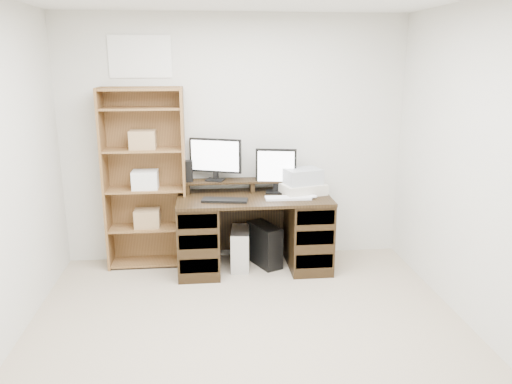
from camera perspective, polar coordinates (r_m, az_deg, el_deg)
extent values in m
cube|color=tan|center=(3.70, -0.21, -18.92)|extent=(3.50, 4.00, 0.02)
cube|color=silver|center=(5.14, -2.44, 5.92)|extent=(3.50, 0.02, 2.50)
cube|color=white|center=(5.09, -13.11, 14.85)|extent=(0.60, 0.01, 0.40)
cube|color=black|center=(4.89, -0.24, -0.70)|extent=(1.50, 0.70, 0.03)
cube|color=black|center=(4.99, -6.56, -5.02)|extent=(0.40, 0.66, 0.72)
cube|color=black|center=(5.09, 5.96, -4.60)|extent=(0.40, 0.66, 0.72)
cube|color=black|center=(5.31, -0.59, -3.22)|extent=(1.48, 0.02, 0.65)
cube|color=black|center=(4.75, -6.53, -8.40)|extent=(0.36, 0.01, 0.14)
cube|color=black|center=(4.66, -6.61, -5.69)|extent=(0.36, 0.01, 0.14)
cube|color=black|center=(4.60, -6.69, -3.35)|extent=(0.36, 0.01, 0.14)
cube|color=black|center=(4.86, 6.68, -7.87)|extent=(0.36, 0.01, 0.14)
cube|color=black|center=(4.77, 6.77, -5.21)|extent=(0.36, 0.01, 0.14)
cube|color=black|center=(4.71, 6.84, -2.92)|extent=(0.36, 0.01, 0.14)
cube|color=black|center=(5.07, -7.81, 0.47)|extent=(0.04, 0.20, 0.10)
cube|color=black|center=(5.09, -0.48, 0.66)|extent=(0.04, 0.20, 0.10)
cube|color=black|center=(5.19, 6.68, 0.84)|extent=(0.04, 0.20, 0.10)
cube|color=black|center=(5.08, -0.48, 1.32)|extent=(1.40, 0.22, 0.02)
cube|color=black|center=(5.04, -4.68, 1.40)|extent=(0.21, 0.19, 0.02)
cube|color=black|center=(5.05, -4.62, 2.07)|extent=(0.06, 0.04, 0.10)
cube|color=black|center=(5.01, -4.67, 4.18)|extent=(0.51, 0.22, 0.34)
cube|color=white|center=(4.99, -4.74, 4.14)|extent=(0.47, 0.17, 0.30)
cube|color=black|center=(5.03, 2.26, 0.00)|extent=(0.22, 0.18, 0.02)
cube|color=black|center=(5.04, 2.28, 0.75)|extent=(0.06, 0.04, 0.11)
cube|color=black|center=(4.99, 2.30, 2.95)|extent=(0.41, 0.12, 0.35)
cube|color=white|center=(4.97, 2.29, 2.90)|extent=(0.36, 0.07, 0.31)
cube|color=black|center=(5.02, -7.72, 2.38)|extent=(0.09, 0.09, 0.21)
cube|color=black|center=(4.73, -3.58, -0.95)|extent=(0.45, 0.22, 0.02)
cube|color=silver|center=(4.82, 3.69, -0.68)|extent=(0.44, 0.14, 0.02)
ellipsoid|color=silver|center=(4.85, 6.49, -0.52)|extent=(0.10, 0.07, 0.04)
cube|color=beige|center=(5.01, 5.32, 0.39)|extent=(0.49, 0.41, 0.10)
cube|color=#9DA3A8|center=(4.98, 5.36, 1.80)|extent=(0.40, 0.34, 0.15)
cube|color=silver|center=(5.09, -1.80, -6.45)|extent=(0.22, 0.42, 0.40)
cube|color=black|center=(5.14, 0.99, -6.05)|extent=(0.34, 0.46, 0.42)
cube|color=#19FF33|center=(4.95, 2.26, -5.81)|extent=(0.01, 0.01, 0.01)
cube|color=brown|center=(5.12, -16.86, 1.26)|extent=(0.02, 0.30, 1.80)
cube|color=brown|center=(5.03, -8.17, 1.51)|extent=(0.02, 0.30, 1.80)
cube|color=brown|center=(5.20, -12.38, 1.75)|extent=(0.80, 0.01, 1.80)
cube|color=brown|center=(5.33, -12.03, -7.75)|extent=(0.75, 0.28, 0.02)
cube|color=brown|center=(5.20, -12.25, -3.98)|extent=(0.75, 0.28, 0.02)
cube|color=brown|center=(5.09, -12.49, 0.29)|extent=(0.75, 0.28, 0.02)
cube|color=brown|center=(5.00, -12.75, 4.73)|extent=(0.75, 0.28, 0.02)
cube|color=brown|center=(4.95, -13.01, 9.29)|extent=(0.75, 0.28, 0.02)
cube|color=brown|center=(4.94, -13.14, 11.37)|extent=(0.75, 0.28, 0.02)
cube|color=#A07F54|center=(5.17, -12.31, -2.93)|extent=(0.25, 0.20, 0.18)
cube|color=white|center=(5.06, -12.55, 1.39)|extent=(0.25, 0.20, 0.18)
cube|color=#A07F54|center=(4.99, -12.81, 5.86)|extent=(0.25, 0.20, 0.18)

